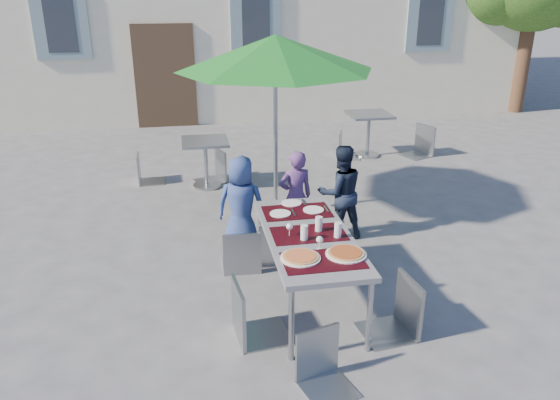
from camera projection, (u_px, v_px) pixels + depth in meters
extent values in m
plane|color=#4F4F52|center=(357.00, 289.00, 5.71)|extent=(90.00, 90.00, 0.00)
cube|color=#42301F|center=(165.00, 77.00, 11.80)|extent=(1.30, 0.06, 2.20)
cube|color=slate|center=(61.00, 25.00, 11.06)|extent=(1.10, 0.06, 1.40)
cube|color=#262B33|center=(60.00, 25.00, 11.05)|extent=(0.60, 0.04, 1.10)
cube|color=slate|center=(256.00, 22.00, 11.73)|extent=(1.10, 0.06, 1.40)
cube|color=#262B33|center=(256.00, 22.00, 11.71)|extent=(0.60, 0.04, 1.10)
cube|color=slate|center=(430.00, 20.00, 12.39)|extent=(1.10, 0.06, 1.40)
cube|color=#262B33|center=(430.00, 20.00, 12.37)|extent=(0.60, 0.04, 1.10)
cylinder|color=#4D3321|center=(523.00, 54.00, 13.13)|extent=(0.36, 0.36, 2.80)
cube|color=#4F4F55|center=(309.00, 236.00, 5.23)|extent=(0.80, 1.85, 0.05)
cylinder|color=gray|center=(291.00, 325.00, 4.53)|extent=(0.05, 0.05, 0.70)
cylinder|color=gray|center=(370.00, 316.00, 4.64)|extent=(0.05, 0.05, 0.70)
cylinder|color=gray|center=(261.00, 236.00, 6.11)|extent=(0.05, 0.05, 0.70)
cylinder|color=gray|center=(320.00, 231.00, 6.22)|extent=(0.05, 0.05, 0.70)
cube|color=black|center=(323.00, 260.00, 4.72)|extent=(0.70, 0.42, 0.01)
cube|color=black|center=(309.00, 234.00, 5.22)|extent=(0.70, 0.42, 0.01)
cube|color=black|center=(297.00, 212.00, 5.73)|extent=(0.70, 0.42, 0.01)
cylinder|color=white|center=(300.00, 258.00, 4.75)|extent=(0.36, 0.36, 0.01)
cylinder|color=tan|center=(300.00, 256.00, 4.74)|extent=(0.32, 0.32, 0.01)
cylinder|color=#A94010|center=(300.00, 256.00, 4.74)|extent=(0.27, 0.27, 0.01)
cylinder|color=white|center=(346.00, 254.00, 4.81)|extent=(0.36, 0.36, 0.01)
cylinder|color=tan|center=(346.00, 253.00, 4.81)|extent=(0.32, 0.32, 0.01)
cylinder|color=maroon|center=(346.00, 252.00, 4.81)|extent=(0.28, 0.28, 0.01)
cylinder|color=silver|center=(304.00, 233.00, 5.08)|extent=(0.07, 0.07, 0.15)
cylinder|color=silver|center=(319.00, 224.00, 5.26)|extent=(0.07, 0.07, 0.15)
cylinder|color=silver|center=(338.00, 230.00, 5.13)|extent=(0.07, 0.07, 0.15)
cylinder|color=silver|center=(289.00, 236.00, 5.18)|extent=(0.06, 0.06, 0.00)
cylinder|color=silver|center=(289.00, 232.00, 5.17)|extent=(0.01, 0.01, 0.08)
sphere|color=silver|center=(289.00, 226.00, 5.15)|extent=(0.06, 0.06, 0.06)
cylinder|color=silver|center=(319.00, 249.00, 4.92)|extent=(0.06, 0.06, 0.00)
cylinder|color=silver|center=(320.00, 246.00, 4.90)|extent=(0.01, 0.01, 0.08)
sphere|color=silver|center=(320.00, 240.00, 4.88)|extent=(0.06, 0.06, 0.06)
cylinder|color=white|center=(280.00, 213.00, 5.66)|extent=(0.22, 0.22, 0.01)
cube|color=#9C9FA3|center=(293.00, 213.00, 5.69)|extent=(0.02, 0.18, 0.00)
cylinder|color=white|center=(313.00, 210.00, 5.75)|extent=(0.22, 0.22, 0.01)
cube|color=#9C9FA3|center=(326.00, 209.00, 5.78)|extent=(0.02, 0.18, 0.00)
cylinder|color=white|center=(291.00, 203.00, 5.93)|extent=(0.22, 0.22, 0.01)
cube|color=#9C9FA3|center=(304.00, 202.00, 5.96)|extent=(0.02, 0.18, 0.00)
imported|color=navy|center=(241.00, 206.00, 6.30)|extent=(0.67, 0.55, 1.18)
imported|color=#5A3770|center=(296.00, 197.00, 6.61)|extent=(0.45, 0.32, 1.15)
imported|color=#171F33|center=(340.00, 192.00, 6.69)|extent=(0.61, 0.39, 1.20)
cube|color=gray|center=(240.00, 231.00, 6.02)|extent=(0.43, 0.43, 0.03)
cube|color=gray|center=(241.00, 217.00, 5.75)|extent=(0.42, 0.04, 0.49)
cylinder|color=gray|center=(255.00, 241.00, 6.29)|extent=(0.02, 0.02, 0.43)
cylinder|color=gray|center=(224.00, 243.00, 6.24)|extent=(0.02, 0.02, 0.43)
cylinder|color=gray|center=(258.00, 255.00, 5.97)|extent=(0.02, 0.02, 0.43)
cylinder|color=gray|center=(226.00, 257.00, 5.92)|extent=(0.02, 0.02, 0.43)
cube|color=#93999E|center=(274.00, 220.00, 6.21)|extent=(0.46, 0.46, 0.03)
cube|color=#93999E|center=(278.00, 206.00, 5.92)|extent=(0.44, 0.05, 0.53)
cylinder|color=#93999E|center=(287.00, 231.00, 6.51)|extent=(0.02, 0.02, 0.46)
cylinder|color=#93999E|center=(255.00, 234.00, 6.43)|extent=(0.02, 0.02, 0.46)
cylinder|color=#93999E|center=(294.00, 245.00, 6.16)|extent=(0.02, 0.02, 0.46)
cylinder|color=#93999E|center=(261.00, 248.00, 6.09)|extent=(0.02, 0.02, 0.46)
cube|color=#92989E|center=(325.00, 218.00, 6.29)|extent=(0.53, 0.53, 0.03)
cube|color=#92989E|center=(326.00, 204.00, 6.01)|extent=(0.43, 0.13, 0.52)
cylinder|color=#92989E|center=(339.00, 230.00, 6.54)|extent=(0.02, 0.02, 0.46)
cylinder|color=#92989E|center=(308.00, 229.00, 6.56)|extent=(0.02, 0.02, 0.46)
cylinder|color=#92989E|center=(341.00, 244.00, 6.20)|extent=(0.02, 0.02, 0.46)
cylinder|color=#92989E|center=(308.00, 243.00, 6.22)|extent=(0.02, 0.02, 0.46)
cube|color=gray|center=(262.00, 288.00, 4.79)|extent=(0.51, 0.51, 0.03)
cube|color=gray|center=(237.00, 264.00, 4.63)|extent=(0.08, 0.46, 0.55)
cylinder|color=gray|center=(290.00, 321.00, 4.76)|extent=(0.02, 0.02, 0.48)
cylinder|color=gray|center=(278.00, 298.00, 5.11)|extent=(0.02, 0.02, 0.48)
cylinder|color=gray|center=(246.00, 329.00, 4.66)|extent=(0.02, 0.02, 0.48)
cylinder|color=gray|center=(237.00, 304.00, 5.01)|extent=(0.02, 0.02, 0.48)
cube|color=gray|center=(390.00, 288.00, 4.82)|extent=(0.49, 0.49, 0.03)
cube|color=gray|center=(414.00, 258.00, 4.78)|extent=(0.08, 0.45, 0.53)
cylinder|color=gray|center=(359.00, 304.00, 5.03)|extent=(0.02, 0.02, 0.47)
cylinder|color=gray|center=(378.00, 327.00, 4.69)|extent=(0.02, 0.02, 0.47)
cylinder|color=gray|center=(397.00, 297.00, 5.13)|extent=(0.02, 0.02, 0.47)
cylinder|color=gray|center=(417.00, 320.00, 4.79)|extent=(0.02, 0.02, 0.47)
cube|color=gray|center=(330.00, 346.00, 4.15)|extent=(0.48, 0.48, 0.03)
cube|color=gray|center=(319.00, 309.00, 4.22)|extent=(0.38, 0.14, 0.46)
cylinder|color=gray|center=(322.00, 389.00, 4.02)|extent=(0.02, 0.02, 0.40)
cylinder|color=gray|center=(359.00, 375.00, 4.16)|extent=(0.02, 0.02, 0.40)
cylinder|color=gray|center=(300.00, 363.00, 4.30)|extent=(0.02, 0.02, 0.40)
cylinder|color=gray|center=(336.00, 351.00, 4.44)|extent=(0.02, 0.02, 0.40)
cylinder|color=#9C9FA3|center=(276.00, 210.00, 7.60)|extent=(0.50, 0.50, 0.10)
cylinder|color=gray|center=(276.00, 135.00, 7.21)|extent=(0.06, 0.06, 2.23)
cone|color=#187020|center=(275.00, 52.00, 6.81)|extent=(2.55, 2.55, 0.44)
cylinder|color=#9C9FA3|center=(207.00, 185.00, 8.60)|extent=(0.44, 0.44, 0.04)
cylinder|color=gray|center=(206.00, 165.00, 8.47)|extent=(0.06, 0.06, 0.70)
cube|color=gray|center=(205.00, 141.00, 8.33)|extent=(0.70, 0.70, 0.04)
cube|color=gray|center=(150.00, 157.00, 8.64)|extent=(0.41, 0.41, 0.03)
cube|color=gray|center=(136.00, 143.00, 8.52)|extent=(0.04, 0.40, 0.47)
cylinder|color=gray|center=(162.00, 172.00, 8.60)|extent=(0.02, 0.02, 0.41)
cylinder|color=gray|center=(162.00, 166.00, 8.91)|extent=(0.02, 0.02, 0.41)
cylinder|color=gray|center=(140.00, 174.00, 8.53)|extent=(0.02, 0.02, 0.41)
cylinder|color=gray|center=(141.00, 167.00, 8.84)|extent=(0.02, 0.02, 0.41)
cube|color=gray|center=(208.00, 155.00, 8.64)|extent=(0.54, 0.54, 0.03)
cube|color=gray|center=(220.00, 138.00, 8.64)|extent=(0.16, 0.41, 0.51)
cylinder|color=gray|center=(194.00, 167.00, 8.80)|extent=(0.02, 0.02, 0.44)
cylinder|color=gray|center=(203.00, 174.00, 8.50)|extent=(0.02, 0.02, 0.44)
cylinder|color=gray|center=(215.00, 164.00, 8.96)|extent=(0.02, 0.02, 0.44)
cylinder|color=gray|center=(224.00, 170.00, 8.66)|extent=(0.02, 0.02, 0.44)
cylinder|color=#9C9FA3|center=(367.00, 155.00, 10.12)|extent=(0.44, 0.44, 0.04)
cylinder|color=gray|center=(368.00, 136.00, 9.99)|extent=(0.06, 0.06, 0.75)
cube|color=gray|center=(369.00, 115.00, 9.84)|extent=(0.75, 0.75, 0.04)
cube|color=gray|center=(351.00, 135.00, 9.90)|extent=(0.50, 0.50, 0.03)
cube|color=gray|center=(341.00, 122.00, 9.84)|extent=(0.16, 0.37, 0.46)
cylinder|color=gray|center=(359.00, 149.00, 9.80)|extent=(0.02, 0.02, 0.41)
cylinder|color=gray|center=(360.00, 144.00, 10.10)|extent=(0.02, 0.02, 0.41)
cylinder|color=gray|center=(340.00, 148.00, 9.85)|extent=(0.02, 0.02, 0.41)
cylinder|color=gray|center=(342.00, 144.00, 10.16)|extent=(0.02, 0.02, 0.41)
cube|color=gray|center=(417.00, 130.00, 9.93)|extent=(0.61, 0.61, 0.03)
cube|color=gray|center=(428.00, 113.00, 9.94)|extent=(0.20, 0.44, 0.55)
cylinder|color=gray|center=(400.00, 142.00, 10.09)|extent=(0.02, 0.02, 0.49)
cylinder|color=gray|center=(416.00, 147.00, 9.77)|extent=(0.02, 0.02, 0.49)
cylinder|color=gray|center=(416.00, 139.00, 10.28)|extent=(0.02, 0.02, 0.49)
cylinder|color=gray|center=(432.00, 144.00, 9.97)|extent=(0.02, 0.02, 0.49)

